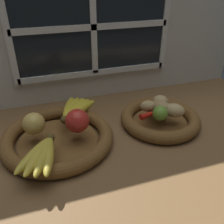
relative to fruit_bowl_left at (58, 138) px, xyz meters
The scene contains 14 objects.
ground_plane 21.28cm from the fruit_bowl_left, ahead, with size 140.00×90.00×3.00cm, color brown.
back_wall 45.65cm from the fruit_bowl_left, 56.23° to the left, with size 140.00×4.60×55.00cm.
fruit_bowl_left is the anchor object (origin of this frame).
fruit_bowl_right 38.12cm from the fruit_bowl_left, ahead, with size 29.56×29.56×4.49cm.
apple_golden_left 9.15cm from the fruit_bowl_left, 167.95° to the left, with size 7.14×7.14×7.14cm, color #DBB756.
apple_red_right 9.37cm from the fruit_bowl_left, 14.63° to the right, with size 7.85×7.85×7.85cm, color red.
banana_bunch_front 13.99cm from the fruit_bowl_left, 114.98° to the right, with size 13.03×18.12×3.00cm.
banana_bunch_back 13.71cm from the fruit_bowl_left, 53.09° to the left, with size 15.55×17.59×3.15cm.
potato_oblong 34.87cm from the fruit_bowl_left, ahead, with size 6.52×4.50×4.25cm, color tan.
potato_small 41.80cm from the fruit_bowl_left, ahead, with size 7.69×5.46×4.94cm, color tan.
potato_large 38.44cm from the fruit_bowl_left, ahead, with size 7.86×5.73×5.05cm, color #A38451.
potato_back 40.69cm from the fruit_bowl_left, ahead, with size 6.10×5.08×4.76cm, color tan.
lime_near 36.07cm from the fruit_bowl_left, ahead, with size 5.35×5.35×5.35cm, color #6B9E33.
chili_pepper 36.38cm from the fruit_bowl_left, ahead, with size 2.18×2.18×14.64cm, color red.
Camera 1 is at (-24.44, -69.95, 50.47)cm, focal length 39.14 mm.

